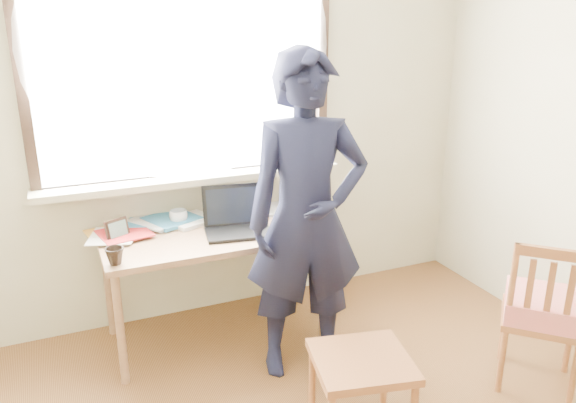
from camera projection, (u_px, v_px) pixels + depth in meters
name	position (u px, v px, depth m)	size (l,w,h in m)	color
room_shell	(375.00, 93.00, 1.76)	(3.52, 4.02, 2.61)	#C0BA9B
desk	(213.00, 243.00, 3.27)	(1.26, 0.63, 0.68)	#876343
laptop	(236.00, 221.00, 3.26)	(0.41, 0.35, 0.25)	black
mug_white	(178.00, 217.00, 3.36)	(0.11, 0.11, 0.09)	white
mug_dark	(115.00, 256.00, 2.82)	(0.09, 0.09, 0.09)	black
mouse	(297.00, 223.00, 3.34)	(0.08, 0.06, 0.03)	black
desk_clutter	(187.00, 220.00, 3.39)	(0.56, 0.45, 0.03)	white
book_a	(142.00, 228.00, 3.28)	(0.22, 0.30, 0.03)	white
book_b	(256.00, 211.00, 3.58)	(0.18, 0.25, 0.02)	white
picture_frame	(117.00, 230.00, 3.12)	(0.13, 0.08, 0.11)	black
work_chair	(361.00, 371.00, 2.50)	(0.50, 0.48, 0.43)	brown
side_chair	(543.00, 309.00, 2.87)	(0.54, 0.54, 0.84)	brown
person	(307.00, 219.00, 2.90)	(0.63, 0.41, 1.74)	black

